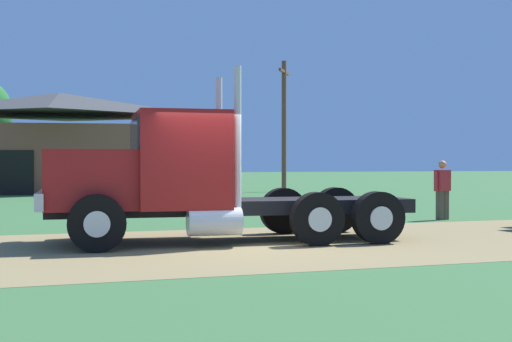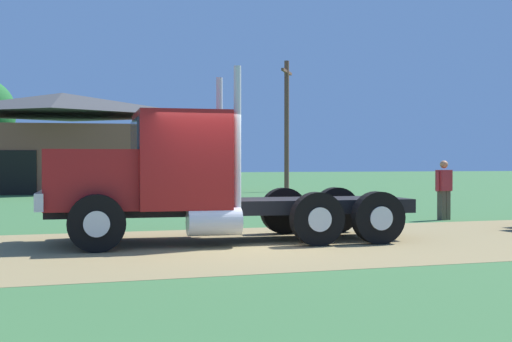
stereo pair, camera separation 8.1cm
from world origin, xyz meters
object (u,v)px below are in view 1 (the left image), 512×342
visitor_far_side (442,188)px  shed_building (60,144)px  utility_pole_near (284,122)px  truck_foreground_white (178,181)px

visitor_far_side → shed_building: bearing=112.2°
shed_building → utility_pole_near: bearing=-16.8°
utility_pole_near → shed_building: bearing=163.2°
truck_foreground_white → visitor_far_side: bearing=21.0°
truck_foreground_white → visitor_far_side: (8.09, 3.11, -0.35)m
shed_building → utility_pole_near: 12.34m
visitor_far_side → shed_building: shed_building is taller
visitor_far_side → utility_pole_near: utility_pole_near is taller
visitor_far_side → truck_foreground_white: bearing=-159.0°
truck_foreground_white → shed_building: 25.85m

